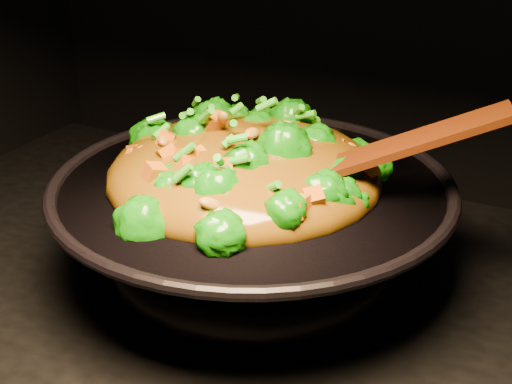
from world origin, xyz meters
The scene contains 4 objects.
wok centered at (-0.02, 0.11, 0.96)m, with size 0.46×0.46×0.13m, color black, non-canonical shape.
stir_fry centered at (-0.04, 0.11, 1.09)m, with size 0.33×0.33×0.11m, color #126907, non-canonical shape.
spatula centered at (0.11, 0.12, 1.08)m, with size 0.32×0.05×0.01m, color #331003.
back_pot centered at (-0.12, 0.30, 0.96)m, with size 0.19×0.19×0.11m, color black.
Camera 1 is at (0.32, -0.57, 1.38)m, focal length 50.00 mm.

